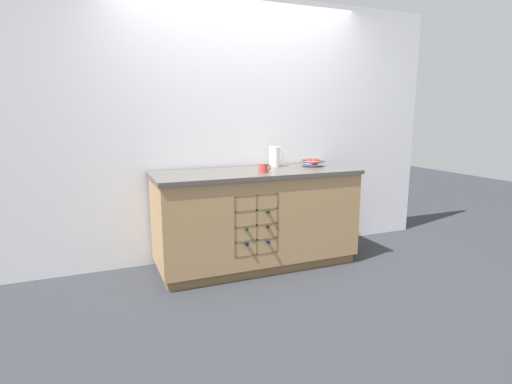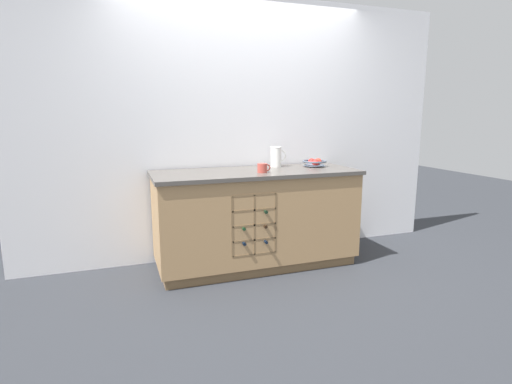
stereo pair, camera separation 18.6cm
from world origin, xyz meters
name	(u,v)px [view 2 (the right image)]	position (x,y,z in m)	size (l,w,h in m)	color
ground_plane	(256,264)	(0.00, 0.00, 0.00)	(14.00, 14.00, 0.00)	#2D3035
back_wall	(242,130)	(0.00, 0.41, 1.27)	(4.40, 0.06, 2.55)	white
kitchen_island	(256,218)	(0.00, 0.00, 0.46)	(1.90, 0.74, 0.91)	brown
fruit_bowl	(315,163)	(0.65, 0.09, 0.95)	(0.24, 0.24, 0.08)	#4C5666
white_pitcher	(276,156)	(0.28, 0.20, 1.02)	(0.17, 0.11, 0.20)	white
ceramic_mug	(263,168)	(0.02, -0.14, 0.95)	(0.12, 0.09, 0.08)	#B7473D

